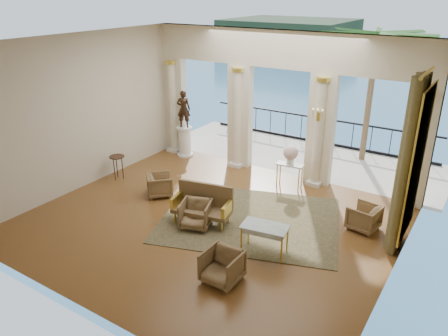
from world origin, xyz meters
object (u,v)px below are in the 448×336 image
Objects in this scene: settee at (203,204)px; console_table at (290,168)px; armchair_c at (364,216)px; pedestal at (185,142)px; armchair_a at (196,213)px; side_table at (117,159)px; armchair_d at (160,184)px; game_table at (265,229)px; statue at (184,109)px; armchair_b at (222,265)px.

settee is 1.92× the size of console_table.
pedestal reaches higher than armchair_c.
armchair_a is 0.99× the size of side_table.
armchair_a is 2.14m from armchair_d.
armchair_c is at bearing 8.27° from side_table.
settee is 3.90m from side_table.
side_table reaches higher than game_table.
pedestal reaches higher than armchair_d.
statue is at bearing 79.32° from side_table.
side_table reaches higher than armchair_a.
game_table is (-1.58, -2.30, 0.28)m from armchair_c.
armchair_d and game_table have the same top height.
armchair_b is 4.99m from console_table.
statue is (-5.08, 5.38, 1.34)m from armchair_b.
armchair_b is at bearing 109.36° from statue.
armchair_c is 4.05m from settee.
statue reaches higher than armchair_d.
armchair_a is 2.05m from game_table.
armchair_b is at bearing -57.92° from settee.
armchair_d is (-1.94, 0.89, -0.02)m from armchair_a.
pedestal is (-5.34, 4.00, -0.12)m from game_table.
armchair_c is 0.64× the size of game_table.
pedestal is at bearing 133.51° from game_table.
armchair_a is 0.68× the size of game_table.
armchair_d is at bearing 135.48° from armchair_a.
settee is at bearing -46.88° from pedestal.
game_table is 6.76m from statue.
statue is at bearing 166.62° from console_table.
settee reaches higher than armchair_b.
armchair_b is at bearing -60.23° from armchair_a.
settee is at bearing -115.36° from console_table.
statue is at bearing -94.84° from armchair_c.
armchair_c is (1.83, 3.68, -0.02)m from armchair_b.
armchair_a is 0.58× the size of statue.
game_table is at bearing 119.08° from statue.
armchair_a is at bearing -49.45° from pedestal.
side_table is (-1.89, 0.20, 0.30)m from armchair_d.
armchair_c is 0.94× the size of side_table.
armchair_b is 1.00× the size of side_table.
side_table is at bearing 158.61° from game_table.
armchair_b is 6.18m from side_table.
side_table is at bearing -72.76° from armchair_c.
statue is (-5.34, 4.00, 1.09)m from game_table.
armchair_a is 2.33m from armchair_b.
console_table is 1.09× the size of side_table.
armchair_a is 1.05× the size of armchair_c.
statue is at bearing 121.26° from settee.
side_table is at bearing -100.68° from pedestal.
console_table is at bearing -5.97° from pedestal.
console_table is at bearing 99.07° from armchair_b.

